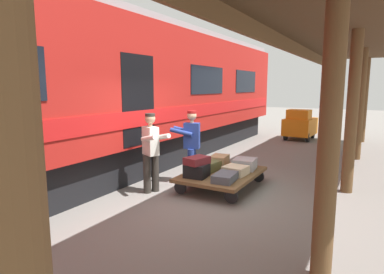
% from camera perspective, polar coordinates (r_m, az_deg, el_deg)
% --- Properties ---
extents(ground_plane, '(60.00, 60.00, 0.00)m').
position_cam_1_polar(ground_plane, '(6.71, 3.62, -10.80)').
color(ground_plane, slate).
extents(platform_canopy, '(3.20, 19.25, 3.56)m').
position_cam_1_polar(platform_canopy, '(5.80, 25.59, 18.27)').
color(platform_canopy, brown).
rests_on(platform_canopy, ground_plane).
extents(train_car, '(3.03, 19.28, 4.00)m').
position_cam_1_polar(train_car, '(8.33, -17.47, 7.11)').
color(train_car, '#B21E19').
rests_on(train_car, ground_plane).
extents(luggage_cart, '(1.45, 2.08, 0.35)m').
position_cam_1_polar(luggage_cart, '(7.36, 5.26, -6.59)').
color(luggage_cart, brown).
rests_on(luggage_cart, ground_plane).
extents(suitcase_black_hardshell, '(0.49, 0.51, 0.28)m').
position_cam_1_polar(suitcase_black_hardshell, '(6.95, 0.86, -5.87)').
color(suitcase_black_hardshell, black).
rests_on(suitcase_black_hardshell, luggage_cart).
extents(suitcase_gray_aluminum, '(0.55, 0.59, 0.24)m').
position_cam_1_polar(suitcase_gray_aluminum, '(7.71, 9.26, -4.66)').
color(suitcase_gray_aluminum, '#9EA0A5').
rests_on(suitcase_gray_aluminum, luggage_cart).
extents(suitcase_tan_vintage, '(0.43, 0.54, 0.25)m').
position_cam_1_polar(suitcase_tan_vintage, '(7.95, 4.83, -4.14)').
color(suitcase_tan_vintage, tan).
rests_on(suitcase_tan_vintage, luggage_cart).
extents(suitcase_slate_roller, '(0.45, 0.65, 0.16)m').
position_cam_1_polar(suitcase_slate_roller, '(6.69, 5.81, -7.04)').
color(suitcase_slate_roller, '#4C515B').
rests_on(suitcase_slate_roller, luggage_cart).
extents(suitcase_olive_duffel, '(0.42, 0.59, 0.21)m').
position_cam_1_polar(suitcase_olive_duffel, '(7.45, 2.98, -5.15)').
color(suitcase_olive_duffel, brown).
rests_on(suitcase_olive_duffel, luggage_cart).
extents(suitcase_cream_canvas, '(0.51, 0.49, 0.19)m').
position_cam_1_polar(suitcase_cream_canvas, '(7.20, 7.66, -5.82)').
color(suitcase_cream_canvas, beige).
rests_on(suitcase_cream_canvas, luggage_cart).
extents(suitcase_maroon_trunk, '(0.46, 0.58, 0.15)m').
position_cam_1_polar(suitcase_maroon_trunk, '(6.89, 0.87, -4.15)').
color(suitcase_maroon_trunk, maroon).
rests_on(suitcase_maroon_trunk, suitcase_black_hardshell).
extents(porter_in_overalls, '(0.73, 0.57, 1.70)m').
position_cam_1_polar(porter_in_overalls, '(7.61, -0.18, -1.21)').
color(porter_in_overalls, navy).
rests_on(porter_in_overalls, ground_plane).
extents(porter_by_door, '(0.74, 0.60, 1.70)m').
position_cam_1_polar(porter_by_door, '(6.92, -7.19, -2.29)').
color(porter_by_door, '#332D28').
rests_on(porter_by_door, ground_plane).
extents(baggage_tug, '(1.21, 1.77, 1.30)m').
position_cam_1_polar(baggage_tug, '(14.67, 18.41, 2.03)').
color(baggage_tug, orange).
rests_on(baggage_tug, ground_plane).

